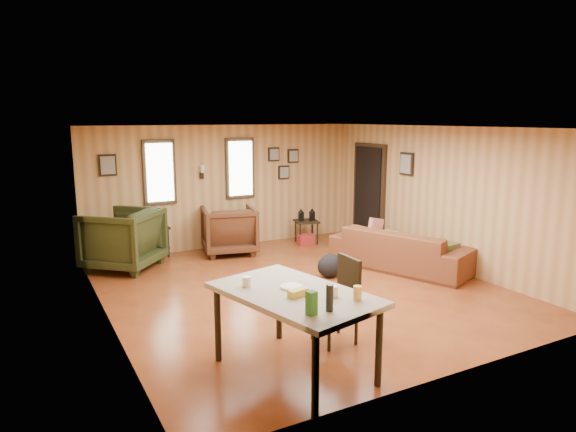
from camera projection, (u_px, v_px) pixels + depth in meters
name	position (u px, v px, depth m)	size (l,w,h in m)	color
room	(302.00, 206.00, 7.82)	(5.54, 6.04, 2.44)	brown
sofa	(401.00, 242.00, 8.68)	(2.36, 0.69, 0.92)	brown
recliner_brown	(229.00, 228.00, 9.67)	(0.96, 0.90, 0.99)	#482715
recliner_green	(122.00, 236.00, 8.66)	(1.10, 1.03, 1.13)	#2B3217
end_table	(153.00, 236.00, 9.47)	(0.56, 0.51, 0.70)	black
side_table	(306.00, 219.00, 10.46)	(0.55, 0.55, 0.72)	black
cooler	(306.00, 240.00, 10.35)	(0.34, 0.27, 0.22)	maroon
backpack	(330.00, 266.00, 8.25)	(0.52, 0.44, 0.38)	black
sofa_pillows	(411.00, 238.00, 8.80)	(0.65, 1.74, 0.36)	#4A4E2C
dining_table	(295.00, 299.00, 5.04)	(1.37, 1.87, 1.10)	gray
dining_chair	(340.00, 295.00, 5.84)	(0.45, 0.45, 0.99)	#2B3217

